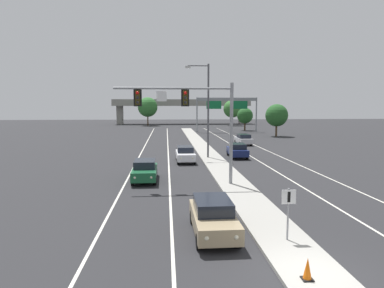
# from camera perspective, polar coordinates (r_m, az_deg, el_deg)

# --- Properties ---
(ground_plane) EXTENTS (260.00, 260.00, 0.00)m
(ground_plane) POSITION_cam_1_polar(r_m,az_deg,el_deg) (12.91, 19.78, -20.37)
(ground_plane) COLOR #28282B
(median_island) EXTENTS (2.40, 110.00, 0.15)m
(median_island) POSITION_cam_1_polar(r_m,az_deg,el_deg) (29.43, 5.32, -4.64)
(median_island) COLOR #9E9B93
(median_island) RESTS_ON ground
(lane_stripe_oncoming_center) EXTENTS (0.14, 100.00, 0.01)m
(lane_stripe_oncoming_center) POSITION_cam_1_polar(r_m,az_deg,el_deg) (35.92, -4.00, -2.71)
(lane_stripe_oncoming_center) COLOR silver
(lane_stripe_oncoming_center) RESTS_ON ground
(lane_stripe_receding_center) EXTENTS (0.14, 100.00, 0.01)m
(lane_stripe_receding_center) POSITION_cam_1_polar(r_m,az_deg,el_deg) (37.19, 10.66, -2.49)
(lane_stripe_receding_center) COLOR silver
(lane_stripe_receding_center) RESTS_ON ground
(edge_stripe_left) EXTENTS (0.14, 100.00, 0.01)m
(edge_stripe_left) POSITION_cam_1_polar(r_m,az_deg,el_deg) (36.06, -9.25, -2.74)
(edge_stripe_left) COLOR silver
(edge_stripe_left) RESTS_ON ground
(edge_stripe_right) EXTENTS (0.14, 100.00, 0.01)m
(edge_stripe_right) POSITION_cam_1_polar(r_m,az_deg,el_deg) (38.17, 15.45, -2.38)
(edge_stripe_right) COLOR silver
(edge_stripe_right) RESTS_ON ground
(overhead_signal_mast) EXTENTS (8.33, 0.44, 7.20)m
(overhead_signal_mast) POSITION_cam_1_polar(r_m,az_deg,el_deg) (23.69, 0.27, 5.60)
(overhead_signal_mast) COLOR gray
(overhead_signal_mast) RESTS_ON median_island
(median_sign_post) EXTENTS (0.60, 0.10, 2.20)m
(median_sign_post) POSITION_cam_1_polar(r_m,az_deg,el_deg) (14.78, 16.00, -10.14)
(median_sign_post) COLOR gray
(median_sign_post) RESTS_ON median_island
(street_lamp_median) EXTENTS (2.58, 0.28, 10.00)m
(street_lamp_median) POSITION_cam_1_polar(r_m,az_deg,el_deg) (36.36, 2.42, 6.57)
(street_lamp_median) COLOR #4C4C51
(street_lamp_median) RESTS_ON median_island
(car_oncoming_tan) EXTENTS (1.85, 4.48, 1.58)m
(car_oncoming_tan) POSITION_cam_1_polar(r_m,az_deg,el_deg) (15.47, 3.58, -12.10)
(car_oncoming_tan) COLOR tan
(car_oncoming_tan) RESTS_ON ground
(car_oncoming_green) EXTENTS (1.84, 4.48, 1.58)m
(car_oncoming_green) POSITION_cam_1_polar(r_m,az_deg,el_deg) (26.20, -7.99, -4.40)
(car_oncoming_green) COLOR #195633
(car_oncoming_green) RESTS_ON ground
(car_oncoming_white) EXTENTS (1.86, 4.49, 1.58)m
(car_oncoming_white) POSITION_cam_1_polar(r_m,az_deg,el_deg) (34.58, -1.16, -1.69)
(car_oncoming_white) COLOR silver
(car_oncoming_white) RESTS_ON ground
(car_receding_navy) EXTENTS (1.92, 4.51, 1.58)m
(car_receding_navy) POSITION_cam_1_polar(r_m,az_deg,el_deg) (37.83, 7.68, -1.04)
(car_receding_navy) COLOR #141E4C
(car_receding_navy) RESTS_ON ground
(car_receding_silver) EXTENTS (1.91, 4.51, 1.58)m
(car_receding_silver) POSITION_cam_1_polar(r_m,az_deg,el_deg) (50.25, 8.69, 0.81)
(car_receding_silver) COLOR #B7B7BC
(car_receding_silver) RESTS_ON ground
(traffic_cone_median_nose) EXTENTS (0.36, 0.36, 0.74)m
(traffic_cone_median_nose) POSITION_cam_1_polar(r_m,az_deg,el_deg) (12.18, 18.97, -19.38)
(traffic_cone_median_nose) COLOR black
(traffic_cone_median_nose) RESTS_ON median_island
(highway_sign_gantry) EXTENTS (13.28, 0.42, 7.50)m
(highway_sign_gantry) POSITION_cam_1_polar(r_m,az_deg,el_deg) (73.46, 5.94, 6.81)
(highway_sign_gantry) COLOR gray
(highway_sign_gantry) RESTS_ON ground
(overpass_bridge) EXTENTS (42.40, 6.40, 7.65)m
(overpass_bridge) POSITION_cam_1_polar(r_m,az_deg,el_deg) (105.92, -1.73, 6.53)
(overpass_bridge) COLOR gray
(overpass_bridge) RESTS_ON ground
(tree_far_right_c) EXTENTS (5.08, 5.08, 7.35)m
(tree_far_right_c) POSITION_cam_1_polar(r_m,az_deg,el_deg) (98.34, 6.82, 5.92)
(tree_far_right_c) COLOR #4C3823
(tree_far_right_c) RESTS_ON ground
(tree_far_left_b) EXTENTS (5.62, 5.62, 8.14)m
(tree_far_left_b) POSITION_cam_1_polar(r_m,az_deg,el_deg) (98.05, -7.52, 6.21)
(tree_far_left_b) COLOR #4C3823
(tree_far_left_b) RESTS_ON ground
(tree_far_right_a) EXTENTS (4.17, 4.17, 6.04)m
(tree_far_right_a) POSITION_cam_1_polar(r_m,az_deg,el_deg) (64.89, 14.14, 4.72)
(tree_far_right_a) COLOR #4C3823
(tree_far_right_a) RESTS_ON ground
(tree_far_right_b) EXTENTS (3.63, 3.63, 5.26)m
(tree_far_right_b) POSITION_cam_1_polar(r_m,az_deg,el_deg) (78.92, 8.96, 4.75)
(tree_far_right_b) COLOR #4C3823
(tree_far_right_b) RESTS_ON ground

